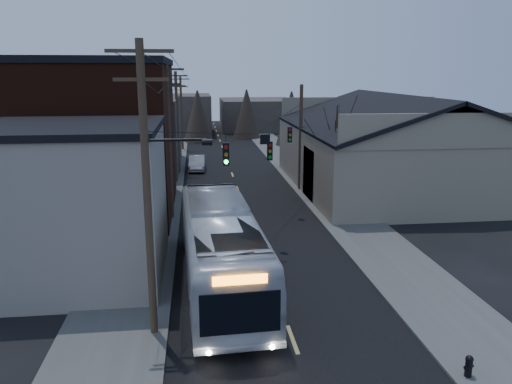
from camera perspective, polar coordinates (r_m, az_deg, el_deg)
ground at (r=17.21m, az=5.54°, el=-19.77°), size 160.00×160.00×0.00m
road_surface at (r=45.13m, az=-2.54°, el=1.49°), size 9.00×110.00×0.02m
sidewalk_left at (r=45.12m, az=-10.80°, el=1.33°), size 4.00×110.00×0.12m
sidewalk_right at (r=46.05m, az=5.56°, el=1.75°), size 4.00×110.00×0.12m
building_clapboard at (r=24.46m, az=-20.20°, el=-1.34°), size 8.00×8.00×7.00m
building_brick at (r=34.96m, az=-17.98°, el=5.61°), size 10.00×12.00×10.00m
building_left_far at (r=50.76m, az=-13.93°, el=6.45°), size 9.00×14.00×7.00m
warehouse at (r=42.80m, az=15.63°, el=4.00°), size 16.16×20.60×7.73m
building_far_left at (r=79.33m, az=-8.88°, el=8.75°), size 10.00×12.00×6.00m
building_far_right at (r=84.92m, az=0.14°, el=8.88°), size 12.00×14.00×5.00m
bare_tree at (r=35.87m, az=9.08°, el=4.03°), size 0.40×0.40×7.20m
utility_lines at (r=38.42m, az=-6.61°, el=6.77°), size 11.24×45.28×10.50m
bus at (r=22.43m, az=-4.05°, el=-6.33°), size 3.68×13.19×3.64m
parked_car at (r=49.38m, az=-6.77°, el=3.30°), size 1.65×4.39×1.43m
fire_hydrant at (r=17.82m, az=23.15°, el=-17.74°), size 0.35×0.25×0.72m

